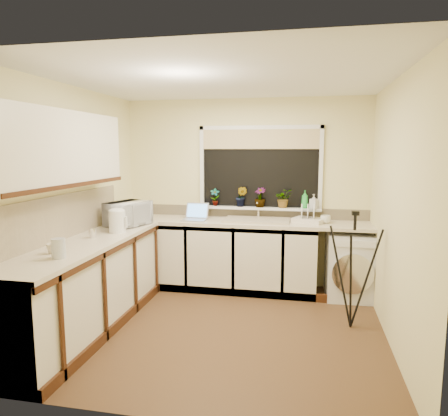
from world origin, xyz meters
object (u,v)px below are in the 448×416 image
(cup_back, at_px, (325,219))
(dish_rack, at_px, (309,220))
(tripod, at_px, (353,270))
(laptop, at_px, (196,216))
(soap_bottle_green, at_px, (305,199))
(kettle, at_px, (117,222))
(washing_machine, at_px, (350,265))
(plant_b, at_px, (241,197))
(soap_bottle_clear, at_px, (314,201))
(plant_d, at_px, (284,198))
(microwave, at_px, (128,214))
(cup_left, at_px, (52,249))
(plant_c, at_px, (260,197))
(plant_a, at_px, (215,197))
(glass_jug, at_px, (58,248))
(steel_jar, at_px, (93,233))

(cup_back, bearing_deg, dish_rack, 173.57)
(tripod, bearing_deg, laptop, 137.11)
(tripod, xyz_separation_m, soap_bottle_green, (-0.50, 1.15, 0.57))
(laptop, distance_m, kettle, 1.13)
(washing_machine, height_order, kettle, kettle)
(plant_b, bearing_deg, soap_bottle_clear, -0.63)
(washing_machine, relative_size, tripod, 0.67)
(plant_d, bearing_deg, microwave, -155.40)
(kettle, xyz_separation_m, plant_d, (1.72, 1.22, 0.15))
(microwave, xyz_separation_m, plant_b, (1.23, 0.80, 0.14))
(soap_bottle_clear, relative_size, cup_left, 1.98)
(laptop, relative_size, plant_c, 1.19)
(soap_bottle_green, relative_size, cup_back, 1.82)
(plant_a, xyz_separation_m, soap_bottle_green, (1.17, 0.02, -0.00))
(washing_machine, xyz_separation_m, laptop, (-1.93, -0.02, 0.55))
(washing_machine, xyz_separation_m, plant_c, (-1.14, 0.24, 0.78))
(dish_rack, relative_size, plant_a, 1.58)
(plant_b, xyz_separation_m, plant_c, (0.24, 0.01, -0.01))
(glass_jug, bearing_deg, plant_b, 63.03)
(plant_b, relative_size, soap_bottle_green, 1.16)
(cup_back, distance_m, cup_left, 3.11)
(laptop, height_order, cup_back, laptop)
(dish_rack, height_order, soap_bottle_green, soap_bottle_green)
(soap_bottle_green, xyz_separation_m, cup_left, (-2.14, -2.20, -0.22))
(plant_c, bearing_deg, kettle, -139.65)
(plant_a, relative_size, plant_c, 0.91)
(plant_c, bearing_deg, plant_a, 179.87)
(kettle, bearing_deg, soap_bottle_clear, 29.52)
(plant_b, bearing_deg, plant_c, 1.33)
(microwave, height_order, plant_b, plant_b)
(kettle, relative_size, tripod, 0.20)
(microwave, xyz_separation_m, plant_a, (0.87, 0.80, 0.12))
(glass_jug, xyz_separation_m, plant_c, (1.42, 2.31, 0.19))
(kettle, height_order, dish_rack, kettle)
(washing_machine, xyz_separation_m, soap_bottle_green, (-0.57, 0.26, 0.76))
(dish_rack, xyz_separation_m, microwave, (-2.10, -0.63, 0.11))
(kettle, distance_m, tripod, 2.52)
(soap_bottle_clear, bearing_deg, kettle, -150.48)
(soap_bottle_clear, bearing_deg, steel_jar, -145.98)
(kettle, distance_m, plant_d, 2.12)
(laptop, xyz_separation_m, dish_rack, (1.43, 0.10, -0.03))
(plant_d, xyz_separation_m, soap_bottle_green, (0.27, 0.01, -0.01))
(laptop, relative_size, plant_a, 1.30)
(steel_jar, bearing_deg, tripod, 8.36)
(glass_jug, bearing_deg, cup_left, 139.37)
(steel_jar, xyz_separation_m, plant_a, (0.94, 1.52, 0.21))
(glass_jug, relative_size, cup_back, 1.32)
(dish_rack, distance_m, cup_left, 2.98)
(plant_a, bearing_deg, laptop, -126.16)
(dish_rack, height_order, glass_jug, glass_jug)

